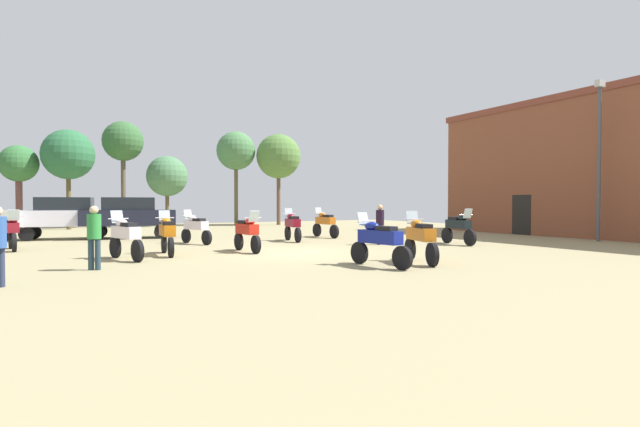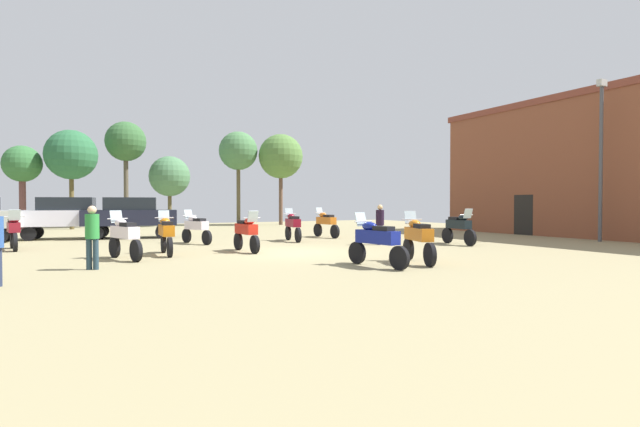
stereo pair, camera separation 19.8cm
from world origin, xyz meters
TOP-DOWN VIEW (x-y plane):
  - ground_plane at (0.00, 0.00)m, footprint 44.00×52.00m
  - brick_building at (18.00, -0.38)m, footprint 6.12×17.17m
  - motorcycle_1 at (-2.04, 5.18)m, footprint 0.86×2.12m
  - motorcycle_2 at (0.49, -4.45)m, footprint 0.67×2.26m
  - motorcycle_3 at (-5.33, 0.52)m, footprint 0.83×2.18m
  - motorcycle_4 at (2.15, 4.47)m, footprint 0.64×2.16m
  - motorcycle_5 at (-3.96, 1.31)m, footprint 0.62×2.23m
  - motorcycle_6 at (2.00, -4.36)m, footprint 0.87×2.18m
  - motorcycle_7 at (4.63, 5.87)m, footprint 0.62×2.23m
  - motorcycle_8 at (-8.60, 5.62)m, footprint 0.65×2.11m
  - motorcycle_9 at (7.48, -0.40)m, footprint 0.64×2.17m
  - motorcycle_10 at (-1.28, 0.98)m, footprint 0.62×2.14m
  - car_1 at (-4.10, 9.93)m, footprint 4.55×2.52m
  - car_2 at (-6.85, 10.77)m, footprint 4.53×2.45m
  - person_1 at (4.54, 1.07)m, footprint 0.46×0.46m
  - person_3 at (-6.30, -1.46)m, footprint 0.45×0.45m
  - tree_1 at (8.22, 19.82)m, footprint 3.52×3.52m
  - tree_2 at (-6.57, 20.28)m, footprint 3.26×3.26m
  - tree_3 at (5.13, 21.09)m, footprint 3.03×3.03m
  - tree_6 at (-9.38, 21.08)m, footprint 2.35×2.35m
  - tree_7 at (-3.11, 21.35)m, footprint 2.80×2.80m
  - tree_8 at (-0.09, 21.41)m, footprint 2.98×2.98m
  - lamp_post at (14.16, -2.26)m, footprint 0.44×0.24m

SIDE VIEW (x-z plane):
  - ground_plane at x=0.00m, z-range 0.00..0.02m
  - motorcycle_1 at x=-2.04m, z-range 0.01..1.45m
  - motorcycle_10 at x=-1.28m, z-range 0.01..1.47m
  - motorcycle_2 at x=0.49m, z-range 0.01..1.47m
  - motorcycle_5 at x=-3.96m, z-range 0.01..1.48m
  - motorcycle_8 at x=-8.60m, z-range 0.00..1.50m
  - motorcycle_4 at x=2.15m, z-range 0.01..1.50m
  - motorcycle_6 at x=2.00m, z-range 0.01..1.50m
  - motorcycle_3 at x=-5.33m, z-range 0.01..1.50m
  - motorcycle_9 at x=7.48m, z-range 0.00..1.51m
  - motorcycle_7 at x=4.63m, z-range 0.01..1.51m
  - person_3 at x=-6.30m, z-range 0.15..1.81m
  - person_1 at x=4.54m, z-range 0.16..1.82m
  - car_1 at x=-4.10m, z-range 0.19..2.19m
  - car_2 at x=-6.85m, z-range 0.19..2.19m
  - brick_building at x=18.00m, z-range 0.01..7.29m
  - tree_8 at x=-0.09m, z-range 1.12..6.34m
  - lamp_post at x=14.16m, z-range 0.42..7.63m
  - tree_6 at x=-9.38m, z-range 1.46..6.91m
  - tree_2 at x=-6.57m, z-range 1.64..8.18m
  - tree_1 at x=8.22m, z-range 1.84..9.06m
  - tree_3 at x=5.13m, z-range 2.14..9.52m
  - tree_7 at x=-3.11m, z-range 2.30..9.83m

